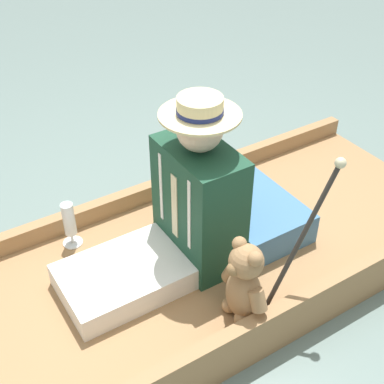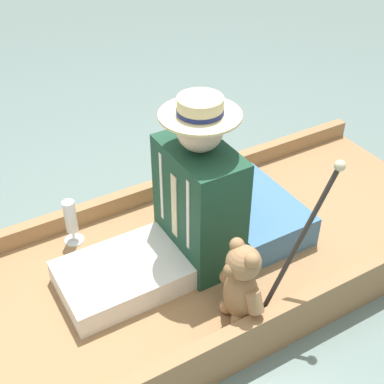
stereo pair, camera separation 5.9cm
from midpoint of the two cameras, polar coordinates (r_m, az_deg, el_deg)
ground_plane at (r=2.56m, az=-0.89°, el=-10.02°), size 16.00×16.00×0.00m
punt_boat at (r=2.50m, az=-0.91°, el=-8.76°), size 1.07×2.92×0.24m
seat_cushion at (r=2.63m, az=7.03°, el=-2.29°), size 0.55×0.38×0.15m
seated_person at (r=2.29m, az=-0.50°, el=-2.30°), size 0.42×0.81×0.80m
teddy_bear at (r=2.13m, az=6.06°, el=-9.83°), size 0.27×0.16×0.38m
wine_glass at (r=2.54m, az=-12.17°, el=-2.82°), size 0.09×0.09×0.23m
walking_cane at (r=2.09m, az=12.93°, el=-3.73°), size 0.04×0.33×0.66m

